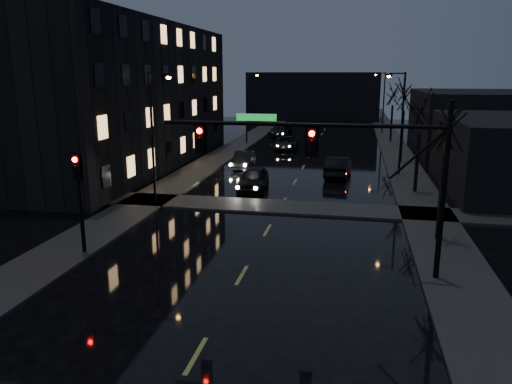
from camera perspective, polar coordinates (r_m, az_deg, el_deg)
The scene contains 21 objects.
sidewalk_left at distance 47.72m, azimuth -4.44°, elevation 3.93°, with size 3.00×140.00×0.12m, color #2D2D2B.
sidewalk_right at distance 46.20m, azimuth 16.36°, elevation 3.10°, with size 3.00×140.00×0.12m, color #2D2D2B.
sidewalk_cross at distance 30.17m, azimuth 2.78°, elevation -1.70°, with size 40.00×3.00×0.12m, color #2D2D2B.
apartment_block at distance 45.36m, azimuth -16.28°, elevation 10.49°, with size 12.00×30.00×12.00m, color black.
commercial_right_far at distance 59.91m, azimuth 23.68°, elevation 7.63°, with size 12.00×18.00×6.00m, color black.
far_block at distance 88.70m, azimuth 6.62°, elevation 10.85°, with size 22.00×10.00×8.00m, color black.
signal_mast at distance 19.56m, azimuth 10.02°, elevation 4.20°, with size 11.11×0.41×7.00m.
signal_pole_left at distance 23.11m, azimuth -19.56°, elevation 0.34°, with size 0.35×0.41×4.53m.
tree_near at distance 24.74m, azimuth 21.16°, elevation 8.56°, with size 3.52×3.52×8.08m.
tree_mid_a at distance 34.64m, azimuth 18.36°, elevation 9.29°, with size 3.30×3.30×7.58m.
tree_mid_b at distance 46.53m, azimuth 16.67°, elevation 11.28°, with size 3.74×3.74×8.59m.
tree_far at distance 60.49m, azimuth 15.45°, elevation 11.23°, with size 3.43×3.43×7.88m.
streetlight_l_near at distance 30.83m, azimuth -11.46°, elevation 7.30°, with size 1.53×0.28×8.00m.
streetlight_l_far at distance 56.65m, azimuth -0.87°, elevation 10.27°, with size 1.53×0.28×8.00m.
streetlight_r_mid at distance 40.58m, azimuth 16.09°, elevation 8.48°, with size 1.53×0.28×8.00m.
streetlight_r_far at distance 68.47m, azimuth 14.23°, elevation 10.43°, with size 1.53×0.28×8.00m.
oncoming_car_a at distance 34.51m, azimuth -0.33°, elevation 1.53°, with size 1.90×4.73×1.61m, color black.
oncoming_car_b at distance 42.72m, azimuth -1.43°, elevation 3.72°, with size 1.50×4.31×1.42m, color black.
oncoming_car_c at distance 53.02m, azimuth 3.51°, elevation 5.61°, with size 2.34×5.08×1.41m, color black.
oncoming_car_d at distance 63.73m, azimuth 2.79°, elevation 7.01°, with size 2.17×5.35×1.55m, color black.
lead_car at distance 39.54m, azimuth 9.37°, elevation 2.88°, with size 1.69×4.84×1.60m, color black.
Camera 1 is at (4.20, -10.32, 7.96)m, focal length 35.00 mm.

